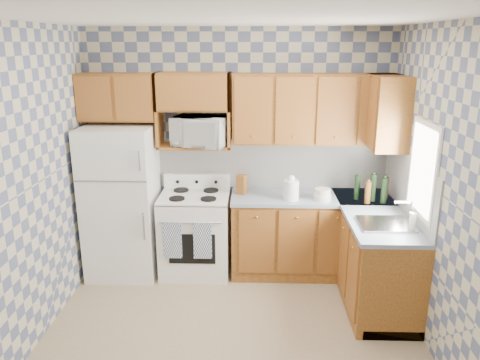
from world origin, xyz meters
The scene contains 31 objects.
floor centered at (0.00, 0.00, 0.00)m, with size 3.40×3.40×0.00m, color #907558.
back_wall centered at (0.00, 1.60, 1.35)m, with size 3.40×0.02×2.70m, color slate.
right_wall centered at (1.70, 0.00, 1.35)m, with size 0.02×3.20×2.70m, color slate.
backsplash_back centered at (0.40, 1.59, 1.20)m, with size 2.60×0.01×0.56m, color white.
backsplash_right centered at (1.69, 0.80, 1.20)m, with size 0.01×1.60×0.56m, color white.
refrigerator centered at (-1.27, 1.25, 0.84)m, with size 0.75×0.70×1.68m, color white.
stove_body centered at (-0.47, 1.28, 0.45)m, with size 0.76×0.65×0.90m, color white.
cooktop centered at (-0.47, 1.28, 0.91)m, with size 0.76×0.65×0.03m, color silver.
backguard centered at (-0.47, 1.55, 1.00)m, with size 0.76×0.08×0.17m, color white.
dish_towel_left centered at (-0.67, 0.93, 0.53)m, with size 0.19×0.03×0.41m, color navy.
dish_towel_right centered at (-0.35, 0.93, 0.53)m, with size 0.19×0.03×0.41m, color navy.
base_cabinets_back centered at (0.82, 1.30, 0.44)m, with size 1.75×0.60×0.88m, color #633210.
base_cabinets_right centered at (1.40, 0.80, 0.44)m, with size 0.60×1.60×0.88m, color #633210.
countertop_back centered at (0.82, 1.30, 0.90)m, with size 1.77×0.63×0.04m, color slate.
countertop_right centered at (1.40, 0.80, 0.90)m, with size 0.63×1.60×0.04m, color slate.
upper_cabinets_back centered at (0.82, 1.44, 1.85)m, with size 1.75×0.33×0.74m, color #633210.
upper_cabinets_fridge centered at (-1.29, 1.44, 1.97)m, with size 0.82×0.33×0.50m, color #633210.
upper_cabinets_right centered at (1.53, 1.25, 1.85)m, with size 0.33×0.70×0.74m, color #633210.
microwave_shelf centered at (-0.47, 1.44, 1.44)m, with size 0.80×0.33×0.03m, color #633210.
microwave centered at (-0.40, 1.39, 1.61)m, with size 0.58×0.39×0.32m, color white.
sink centered at (1.40, 0.45, 0.93)m, with size 0.48×0.40×0.03m, color #B7B7BC.
window centered at (1.69, 0.45, 1.45)m, with size 0.02×0.66×0.86m, color silver.
bottle_0 centered at (1.44, 1.13, 1.06)m, with size 0.06×0.06×0.29m, color black.
bottle_1 centered at (1.54, 1.07, 1.05)m, with size 0.06×0.06×0.27m, color black.
bottle_2 centered at (1.58, 1.17, 1.05)m, with size 0.06×0.06×0.25m, color brown.
bottle_3 centered at (1.37, 1.05, 1.04)m, with size 0.06×0.06×0.23m, color brown.
bottle_4 centered at (1.29, 1.19, 1.05)m, with size 0.06×0.06×0.26m, color black.
knife_block centered at (0.05, 1.33, 1.03)m, with size 0.10×0.10×0.21m, color brown.
electric_kettle centered at (0.58, 1.15, 1.03)m, with size 0.17×0.17×0.21m, color white.
food_containers centered at (0.92, 1.14, 0.98)m, with size 0.19×0.19×0.13m, color beige, non-canonical shape.
soap_bottle centered at (1.59, 0.31, 1.01)m, with size 0.06×0.06×0.17m, color beige.
Camera 1 is at (0.19, -3.60, 2.53)m, focal length 35.00 mm.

